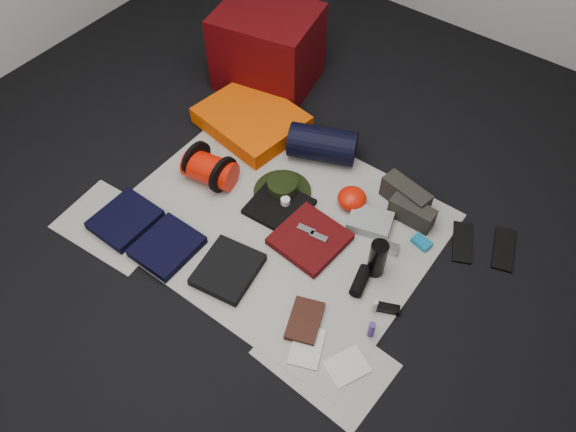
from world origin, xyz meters
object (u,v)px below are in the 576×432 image
Objects in this scene: red_cabinet at (268,48)px; water_bottle at (377,259)px; navy_duffel at (322,144)px; paperback_book at (305,321)px; sleeping_pad at (251,119)px; stuff_sack at (210,169)px; compact_camera at (389,248)px.

red_cabinet is 1.63m from water_bottle.
paperback_book is (0.55, -0.95, -0.09)m from navy_duffel.
sleeping_pad is 1.26m from water_bottle.
sleeping_pad is at bearing -76.87° from red_cabinet.
red_cabinet is 2.08× the size of stuff_sack.
paperback_book is (-0.11, -0.60, -0.00)m from compact_camera.
paperback_book is at bearing -82.67° from navy_duffel.
navy_duffel reaches higher than paperback_book.
stuff_sack is (0.29, -0.91, -0.16)m from red_cabinet.
paperback_book is at bearing -23.56° from stuff_sack.
water_bottle reaches higher than navy_duffel.
sleeping_pad is 1.39m from paperback_book.
compact_camera is (1.36, -0.73, -0.23)m from red_cabinet.
stuff_sack is at bearing 179.16° from compact_camera.
compact_camera is (1.16, -0.30, -0.04)m from sleeping_pad.
red_cabinet is 2.70× the size of water_bottle.
compact_camera reaches higher than paperback_book.
water_bottle is (1.37, -0.88, -0.13)m from red_cabinet.
navy_duffel is (0.70, -0.38, -0.14)m from red_cabinet.
water_bottle is at bearing -44.63° from red_cabinet.
red_cabinet is 1.02× the size of sleeping_pad.
stuff_sack is at bearing -78.91° from sleeping_pad.
navy_duffel is 1.10m from paperback_book.
water_bottle is at bearing -97.89° from compact_camera.
sleeping_pad is at bearing 101.09° from stuff_sack.
red_cabinet is 1.55× the size of navy_duffel.
sleeping_pad is at bearing 158.67° from water_bottle.
paperback_book is at bearing -104.65° from water_bottle.
red_cabinet reaches higher than compact_camera.
compact_camera is 0.61m from paperback_book.
water_bottle is at bearing 1.58° from stuff_sack.
paperback_book is (1.25, -1.33, -0.23)m from red_cabinet.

